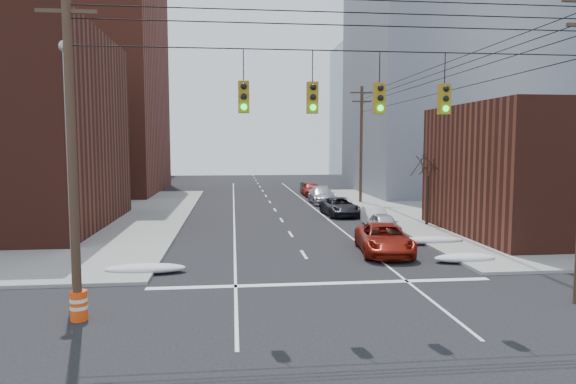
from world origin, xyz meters
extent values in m
plane|color=black|center=(0.00, 0.00, 0.00)|extent=(160.00, 160.00, 0.00)
cube|color=maroon|center=(-24.00, 48.00, 15.00)|extent=(24.00, 20.00, 30.00)
cube|color=#4A1F16|center=(-26.00, 74.00, 6.00)|extent=(22.00, 18.00, 12.00)
cube|color=gray|center=(22.00, 44.00, 12.50)|extent=(22.00, 20.00, 25.00)
cube|color=gray|center=(24.00, 70.00, 11.00)|extent=(20.00, 18.00, 22.00)
cylinder|color=#473323|center=(-8.50, 3.00, 5.50)|extent=(0.28, 0.28, 11.00)
cube|color=#473323|center=(-8.50, 3.00, 9.60)|extent=(1.80, 0.12, 0.12)
cylinder|color=#473323|center=(8.50, 34.00, 5.50)|extent=(0.28, 0.28, 11.00)
cube|color=#473323|center=(8.50, 34.00, 10.40)|extent=(2.20, 0.12, 0.12)
cube|color=#473323|center=(8.50, 34.00, 9.60)|extent=(1.80, 0.12, 0.12)
cylinder|color=black|center=(0.00, 3.00, 8.60)|extent=(17.00, 0.04, 0.04)
cylinder|color=black|center=(-3.20, 3.00, 8.10)|extent=(0.03, 0.03, 1.00)
cube|color=olive|center=(-3.20, 3.00, 7.10)|extent=(0.35, 0.30, 1.00)
sphere|color=black|center=(-3.20, 2.83, 7.42)|extent=(0.20, 0.20, 0.20)
sphere|color=black|center=(-3.20, 2.83, 7.10)|extent=(0.20, 0.20, 0.20)
sphere|color=#0CE526|center=(-3.20, 2.83, 6.78)|extent=(0.20, 0.20, 0.20)
cylinder|color=black|center=(-1.00, 3.00, 8.10)|extent=(0.03, 0.03, 1.00)
cube|color=olive|center=(-1.00, 3.00, 7.10)|extent=(0.35, 0.30, 1.00)
sphere|color=black|center=(-1.00, 2.83, 7.42)|extent=(0.20, 0.20, 0.20)
sphere|color=black|center=(-1.00, 2.83, 7.10)|extent=(0.20, 0.20, 0.20)
sphere|color=#0CE526|center=(-1.00, 2.83, 6.78)|extent=(0.20, 0.20, 0.20)
cylinder|color=black|center=(1.20, 3.00, 8.10)|extent=(0.03, 0.03, 1.00)
cube|color=olive|center=(1.20, 3.00, 7.10)|extent=(0.35, 0.30, 1.00)
sphere|color=black|center=(1.20, 2.83, 7.42)|extent=(0.20, 0.20, 0.20)
sphere|color=black|center=(1.20, 2.83, 7.10)|extent=(0.20, 0.20, 0.20)
sphere|color=#0CE526|center=(1.20, 2.83, 6.78)|extent=(0.20, 0.20, 0.20)
cylinder|color=black|center=(3.40, 3.00, 8.10)|extent=(0.03, 0.03, 1.00)
cube|color=olive|center=(3.40, 3.00, 7.10)|extent=(0.35, 0.30, 1.00)
sphere|color=black|center=(3.40, 2.83, 7.42)|extent=(0.20, 0.20, 0.20)
sphere|color=black|center=(3.40, 2.83, 7.10)|extent=(0.20, 0.20, 0.20)
sphere|color=#0CE526|center=(3.40, 2.83, 6.78)|extent=(0.20, 0.20, 0.20)
cylinder|color=gray|center=(-9.50, 6.00, 4.50)|extent=(0.18, 0.18, 9.00)
sphere|color=gray|center=(-9.50, 6.00, 9.10)|extent=(0.44, 0.44, 0.44)
cylinder|color=black|center=(9.60, 20.00, 1.75)|extent=(0.20, 0.20, 3.50)
cylinder|color=black|center=(9.98, 20.12, 4.07)|extent=(0.27, 0.82, 1.19)
cylinder|color=black|center=(9.82, 20.57, 4.16)|extent=(1.17, 0.54, 1.38)
cylinder|color=black|center=(9.17, 20.74, 4.19)|extent=(1.44, 1.00, 1.48)
cylinder|color=black|center=(9.20, 20.06, 4.07)|extent=(0.17, 0.84, 1.19)
cylinder|color=black|center=(9.15, 19.58, 4.16)|extent=(0.82, 0.99, 1.40)
cylinder|color=black|center=(9.66, 19.15, 4.19)|extent=(1.74, 0.21, 1.43)
cylinder|color=black|center=(9.93, 19.77, 4.07)|extent=(0.48, 0.73, 1.20)
ellipsoid|color=silver|center=(-7.40, 9.00, 0.21)|extent=(3.50, 1.08, 0.42)
ellipsoid|color=silver|center=(7.40, 9.50, 0.21)|extent=(3.00, 1.08, 0.42)
ellipsoid|color=silver|center=(7.40, 14.00, 0.21)|extent=(4.00, 1.08, 0.42)
imported|color=maroon|center=(4.14, 11.85, 0.75)|extent=(3.09, 5.65, 1.50)
imported|color=#B6B6BB|center=(5.85, 17.57, 0.63)|extent=(1.51, 3.73, 1.27)
imported|color=silver|center=(6.09, 20.52, 0.66)|extent=(1.79, 4.12, 1.32)
imported|color=black|center=(4.80, 25.94, 0.71)|extent=(2.62, 5.24, 1.42)
imported|color=#A5A5A9|center=(4.80, 34.11, 0.78)|extent=(2.20, 5.37, 1.56)
imported|color=maroon|center=(4.90, 41.19, 0.77)|extent=(1.83, 4.51, 1.53)
imported|color=black|center=(4.80, 43.79, 0.65)|extent=(1.55, 4.01, 1.30)
imported|color=silver|center=(-14.93, 18.98, 0.81)|extent=(4.08, 1.70, 1.31)
imported|color=#A5A5A9|center=(-14.96, 28.73, 0.86)|extent=(5.43, 3.17, 1.42)
imported|color=black|center=(-17.77, 21.53, 0.85)|extent=(5.19, 3.60, 1.40)
imported|color=#AFAFB4|center=(-18.30, 29.79, 0.82)|extent=(4.25, 3.08, 1.35)
cylinder|color=#FF490D|center=(-8.50, 3.09, 0.48)|extent=(0.57, 0.57, 0.96)
cylinder|color=white|center=(-8.50, 3.09, 0.67)|extent=(0.58, 0.58, 0.12)
cylinder|color=white|center=(-8.50, 3.09, 0.43)|extent=(0.58, 0.58, 0.12)
camera|label=1|loc=(-3.57, -13.48, 5.62)|focal=32.00mm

